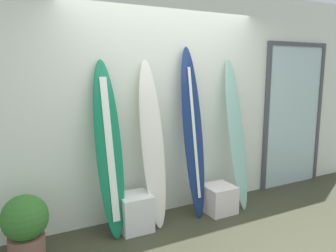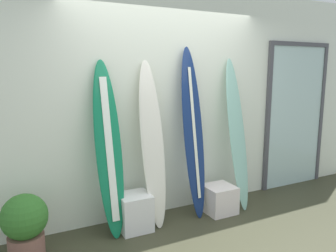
{
  "view_description": "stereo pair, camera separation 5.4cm",
  "coord_description": "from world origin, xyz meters",
  "px_view_note": "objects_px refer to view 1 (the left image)",
  "views": [
    {
      "loc": [
        -1.83,
        -2.34,
        1.79
      ],
      "look_at": [
        -0.11,
        0.95,
        1.15
      ],
      "focal_mm": 35.02,
      "sensor_mm": 36.0,
      "label": 1
    },
    {
      "loc": [
        -1.79,
        -2.37,
        1.79
      ],
      "look_at": [
        -0.11,
        0.95,
        1.15
      ],
      "focal_mm": 35.02,
      "sensor_mm": 36.0,
      "label": 2
    }
  ],
  "objects_px": {
    "surfboard_navy": "(193,133)",
    "surfboard_seafoam": "(236,134)",
    "surfboard_ivory": "(153,145)",
    "display_block_center": "(135,212)",
    "glass_door": "(294,113)",
    "potted_plant": "(25,225)",
    "display_block_left": "(219,199)",
    "surfboard_emerald": "(109,150)"
  },
  "relations": [
    {
      "from": "surfboard_ivory",
      "to": "surfboard_navy",
      "type": "distance_m",
      "value": 0.55
    },
    {
      "from": "display_block_center",
      "to": "surfboard_emerald",
      "type": "bearing_deg",
      "value": 165.92
    },
    {
      "from": "display_block_left",
      "to": "display_block_center",
      "type": "bearing_deg",
      "value": 177.07
    },
    {
      "from": "surfboard_emerald",
      "to": "display_block_left",
      "type": "bearing_deg",
      "value": -5.05
    },
    {
      "from": "display_block_left",
      "to": "surfboard_emerald",
      "type": "bearing_deg",
      "value": 174.95
    },
    {
      "from": "display_block_left",
      "to": "glass_door",
      "type": "bearing_deg",
      "value": 11.71
    },
    {
      "from": "surfboard_ivory",
      "to": "surfboard_navy",
      "type": "relative_size",
      "value": 0.92
    },
    {
      "from": "display_block_center",
      "to": "surfboard_navy",
      "type": "bearing_deg",
      "value": 4.68
    },
    {
      "from": "surfboard_ivory",
      "to": "display_block_left",
      "type": "relative_size",
      "value": 5.21
    },
    {
      "from": "surfboard_emerald",
      "to": "glass_door",
      "type": "distance_m",
      "value": 3.02
    },
    {
      "from": "surfboard_navy",
      "to": "surfboard_seafoam",
      "type": "height_order",
      "value": "surfboard_navy"
    },
    {
      "from": "display_block_center",
      "to": "surfboard_seafoam",
      "type": "bearing_deg",
      "value": 1.38
    },
    {
      "from": "surfboard_seafoam",
      "to": "potted_plant",
      "type": "distance_m",
      "value": 2.65
    },
    {
      "from": "surfboard_ivory",
      "to": "display_block_center",
      "type": "xyz_separation_m",
      "value": [
        -0.26,
        -0.06,
        -0.73
      ]
    },
    {
      "from": "surfboard_navy",
      "to": "display_block_left",
      "type": "xyz_separation_m",
      "value": [
        0.32,
        -0.12,
        -0.86
      ]
    },
    {
      "from": "surfboard_seafoam",
      "to": "glass_door",
      "type": "xyz_separation_m",
      "value": [
        1.31,
        0.25,
        0.16
      ]
    },
    {
      "from": "surfboard_ivory",
      "to": "potted_plant",
      "type": "xyz_separation_m",
      "value": [
        -1.39,
        -0.14,
        -0.59
      ]
    },
    {
      "from": "surfboard_seafoam",
      "to": "display_block_left",
      "type": "distance_m",
      "value": 0.86
    },
    {
      "from": "surfboard_emerald",
      "to": "glass_door",
      "type": "height_order",
      "value": "glass_door"
    },
    {
      "from": "display_block_center",
      "to": "glass_door",
      "type": "height_order",
      "value": "glass_door"
    },
    {
      "from": "surfboard_navy",
      "to": "potted_plant",
      "type": "xyz_separation_m",
      "value": [
        -1.93,
        -0.14,
        -0.69
      ]
    },
    {
      "from": "surfboard_ivory",
      "to": "surfboard_seafoam",
      "type": "xyz_separation_m",
      "value": [
        1.18,
        -0.03,
        0.03
      ]
    },
    {
      "from": "glass_door",
      "to": "display_block_center",
      "type": "bearing_deg",
      "value": -174.17
    },
    {
      "from": "surfboard_emerald",
      "to": "glass_door",
      "type": "xyz_separation_m",
      "value": [
        3.01,
        0.22,
        0.19
      ]
    },
    {
      "from": "surfboard_emerald",
      "to": "surfboard_ivory",
      "type": "distance_m",
      "value": 0.51
    },
    {
      "from": "surfboard_seafoam",
      "to": "potted_plant",
      "type": "xyz_separation_m",
      "value": [
        -2.57,
        -0.11,
        -0.62
      ]
    },
    {
      "from": "surfboard_seafoam",
      "to": "display_block_center",
      "type": "distance_m",
      "value": 1.63
    },
    {
      "from": "surfboard_emerald",
      "to": "display_block_center",
      "type": "distance_m",
      "value": 0.78
    },
    {
      "from": "surfboard_navy",
      "to": "display_block_center",
      "type": "relative_size",
      "value": 5.02
    },
    {
      "from": "surfboard_emerald",
      "to": "potted_plant",
      "type": "distance_m",
      "value": 1.07
    },
    {
      "from": "surfboard_ivory",
      "to": "surfboard_seafoam",
      "type": "distance_m",
      "value": 1.19
    },
    {
      "from": "surfboard_ivory",
      "to": "display_block_center",
      "type": "distance_m",
      "value": 0.78
    },
    {
      "from": "surfboard_navy",
      "to": "display_block_left",
      "type": "bearing_deg",
      "value": -20.91
    },
    {
      "from": "surfboard_seafoam",
      "to": "potted_plant",
      "type": "relative_size",
      "value": 3.03
    },
    {
      "from": "surfboard_ivory",
      "to": "display_block_left",
      "type": "height_order",
      "value": "surfboard_ivory"
    },
    {
      "from": "potted_plant",
      "to": "surfboard_emerald",
      "type": "bearing_deg",
      "value": 9.22
    },
    {
      "from": "glass_door",
      "to": "potted_plant",
      "type": "distance_m",
      "value": 3.98
    },
    {
      "from": "display_block_center",
      "to": "glass_door",
      "type": "distance_m",
      "value": 2.92
    },
    {
      "from": "display_block_center",
      "to": "potted_plant",
      "type": "xyz_separation_m",
      "value": [
        -1.13,
        -0.08,
        0.14
      ]
    },
    {
      "from": "display_block_center",
      "to": "glass_door",
      "type": "bearing_deg",
      "value": 5.83
    },
    {
      "from": "display_block_left",
      "to": "potted_plant",
      "type": "relative_size",
      "value": 0.57
    },
    {
      "from": "surfboard_ivory",
      "to": "potted_plant",
      "type": "height_order",
      "value": "surfboard_ivory"
    }
  ]
}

